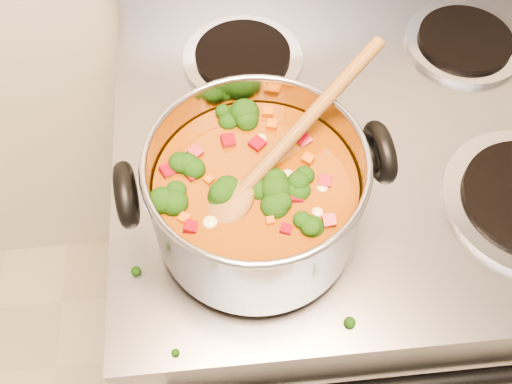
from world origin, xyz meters
The scene contains 4 objects.
electric_range centered at (-0.03, 1.16, 0.47)m, with size 0.75×0.68×1.08m.
stockpot centered at (-0.21, 1.01, 1.00)m, with size 0.31×0.25×0.15m.
wooden_spoon centered at (-0.20, 1.02, 1.05)m, with size 0.24×0.21×0.10m.
cooktop_crumbs centered at (-0.26, 1.06, 0.92)m, with size 0.35×0.26×0.01m.
Camera 1 is at (-0.25, 0.66, 1.57)m, focal length 40.00 mm.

